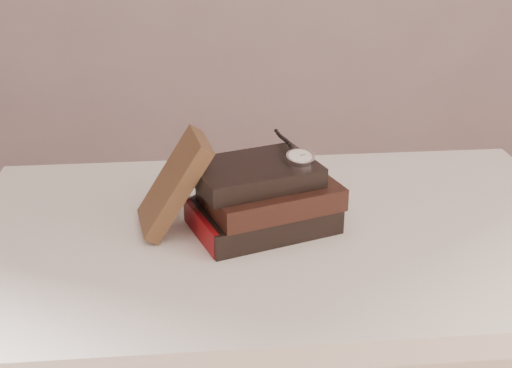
{
  "coord_description": "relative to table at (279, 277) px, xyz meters",
  "views": [
    {
      "loc": [
        -0.13,
        -0.59,
        1.25
      ],
      "look_at": [
        -0.04,
        0.36,
        0.82
      ],
      "focal_mm": 47.35,
      "sensor_mm": 36.0,
      "label": 1
    }
  ],
  "objects": [
    {
      "name": "journal",
      "position": [
        -0.16,
        0.01,
        0.17
      ],
      "size": [
        0.13,
        0.12,
        0.15
      ],
      "primitive_type": "cube",
      "rotation": [
        0.0,
        0.58,
        0.16
      ],
      "color": "#3D2717",
      "rests_on": "table"
    },
    {
      "name": "eyeglasses",
      "position": [
        -0.12,
        0.05,
        0.15
      ],
      "size": [
        0.12,
        0.13,
        0.04
      ],
      "color": "silver",
      "rests_on": "book_stack"
    },
    {
      "name": "pocket_watch",
      "position": [
        0.03,
        0.02,
        0.21
      ],
      "size": [
        0.06,
        0.15,
        0.02
      ],
      "color": "silver",
      "rests_on": "book_stack"
    },
    {
      "name": "table",
      "position": [
        0.0,
        0.0,
        0.0
      ],
      "size": [
        1.0,
        0.6,
        0.75
      ],
      "color": "white",
      "rests_on": "ground"
    },
    {
      "name": "book_stack",
      "position": [
        -0.03,
        0.01,
        0.14
      ],
      "size": [
        0.25,
        0.21,
        0.11
      ],
      "color": "black",
      "rests_on": "table"
    }
  ]
}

